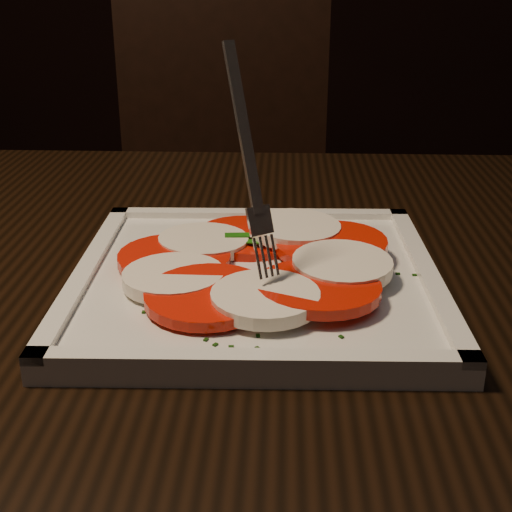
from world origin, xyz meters
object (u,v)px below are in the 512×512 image
(table, at_px, (340,370))
(chair, at_px, (225,208))
(plate, at_px, (256,282))
(fork, at_px, (244,158))

(table, height_order, chair, chair)
(chair, relative_size, plate, 3.25)
(table, xyz_separation_m, plate, (-0.08, -0.03, 0.11))
(chair, bearing_deg, plate, -88.23)
(chair, distance_m, plate, 0.87)
(plate, xyz_separation_m, fork, (-0.01, -0.02, 0.11))
(chair, bearing_deg, fork, -88.93)
(chair, bearing_deg, table, -82.63)
(table, relative_size, plate, 4.41)
(plate, height_order, fork, fork)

